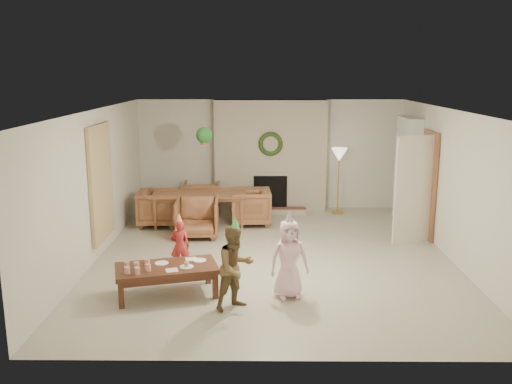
{
  "coord_description": "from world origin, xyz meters",
  "views": [
    {
      "loc": [
        -0.22,
        -9.02,
        3.13
      ],
      "look_at": [
        -0.3,
        0.4,
        1.05
      ],
      "focal_mm": 38.65,
      "sensor_mm": 36.0,
      "label": 1
    }
  ],
  "objects_px": {
    "dining_chair_far": "(202,198)",
    "child_plaid": "(235,267)",
    "dining_chair_right": "(251,207)",
    "coffee_table_top": "(166,268)",
    "child_red": "(180,246)",
    "child_pink": "(289,259)",
    "dining_table": "(200,209)",
    "dining_chair_left": "(159,208)",
    "dining_chair_near": "(197,218)"
  },
  "relations": [
    {
      "from": "child_red",
      "to": "child_plaid",
      "type": "bearing_deg",
      "value": 121.45
    },
    {
      "from": "coffee_table_top",
      "to": "dining_chair_right",
      "type": "bearing_deg",
      "value": 57.75
    },
    {
      "from": "child_pink",
      "to": "dining_chair_near",
      "type": "bearing_deg",
      "value": 105.94
    },
    {
      "from": "child_plaid",
      "to": "coffee_table_top",
      "type": "bearing_deg",
      "value": 119.93
    },
    {
      "from": "dining_chair_left",
      "to": "child_red",
      "type": "xyz_separation_m",
      "value": [
        0.83,
        -2.68,
        0.05
      ]
    },
    {
      "from": "coffee_table_top",
      "to": "dining_chair_near",
      "type": "bearing_deg",
      "value": 72.18
    },
    {
      "from": "dining_chair_near",
      "to": "child_pink",
      "type": "bearing_deg",
      "value": -63.73
    },
    {
      "from": "dining_chair_far",
      "to": "dining_chair_left",
      "type": "bearing_deg",
      "value": 45.0
    },
    {
      "from": "dining_chair_far",
      "to": "child_plaid",
      "type": "distance_m",
      "value": 5.04
    },
    {
      "from": "dining_table",
      "to": "dining_chair_far",
      "type": "relative_size",
      "value": 2.34
    },
    {
      "from": "dining_chair_near",
      "to": "coffee_table_top",
      "type": "xyz_separation_m",
      "value": [
        -0.11,
        -2.83,
        0.03
      ]
    },
    {
      "from": "dining_chair_left",
      "to": "child_plaid",
      "type": "xyz_separation_m",
      "value": [
        1.77,
        -4.05,
        0.2
      ]
    },
    {
      "from": "dining_chair_right",
      "to": "child_plaid",
      "type": "bearing_deg",
      "value": -4.83
    },
    {
      "from": "coffee_table_top",
      "to": "dining_table",
      "type": "bearing_deg",
      "value": 73.41
    },
    {
      "from": "dining_table",
      "to": "child_pink",
      "type": "distance_m",
      "value": 4.07
    },
    {
      "from": "coffee_table_top",
      "to": "child_pink",
      "type": "height_order",
      "value": "child_pink"
    },
    {
      "from": "dining_chair_near",
      "to": "child_plaid",
      "type": "relative_size",
      "value": 0.71
    },
    {
      "from": "dining_chair_right",
      "to": "dining_chair_left",
      "type": "bearing_deg",
      "value": -90.0
    },
    {
      "from": "dining_table",
      "to": "child_plaid",
      "type": "relative_size",
      "value": 1.67
    },
    {
      "from": "dining_chair_right",
      "to": "child_pink",
      "type": "relative_size",
      "value": 0.73
    },
    {
      "from": "dining_table",
      "to": "dining_chair_near",
      "type": "xyz_separation_m",
      "value": [
        0.05,
        -0.84,
        0.04
      ]
    },
    {
      "from": "dining_chair_near",
      "to": "child_red",
      "type": "relative_size",
      "value": 0.97
    },
    {
      "from": "dining_chair_near",
      "to": "dining_chair_right",
      "type": "relative_size",
      "value": 1.0
    },
    {
      "from": "dining_table",
      "to": "coffee_table_top",
      "type": "relative_size",
      "value": 1.36
    },
    {
      "from": "dining_chair_right",
      "to": "child_pink",
      "type": "distance_m",
      "value": 3.82
    },
    {
      "from": "dining_chair_far",
      "to": "dining_chair_right",
      "type": "distance_m",
      "value": 1.35
    },
    {
      "from": "child_red",
      "to": "child_pink",
      "type": "relative_size",
      "value": 0.76
    },
    {
      "from": "child_plaid",
      "to": "dining_chair_right",
      "type": "bearing_deg",
      "value": 51.39
    },
    {
      "from": "dining_chair_far",
      "to": "dining_chair_right",
      "type": "xyz_separation_m",
      "value": [
        1.1,
        -0.79,
        0.0
      ]
    },
    {
      "from": "dining_chair_far",
      "to": "dining_chair_right",
      "type": "height_order",
      "value": "same"
    },
    {
      "from": "dining_chair_right",
      "to": "child_red",
      "type": "relative_size",
      "value": 0.97
    },
    {
      "from": "dining_chair_far",
      "to": "child_plaid",
      "type": "height_order",
      "value": "child_plaid"
    },
    {
      "from": "dining_table",
      "to": "dining_chair_near",
      "type": "distance_m",
      "value": 0.84
    },
    {
      "from": "coffee_table_top",
      "to": "child_plaid",
      "type": "xyz_separation_m",
      "value": [
        0.99,
        -0.43,
        0.17
      ]
    },
    {
      "from": "dining_table",
      "to": "dining_chair_far",
      "type": "bearing_deg",
      "value": 90.0
    },
    {
      "from": "dining_chair_near",
      "to": "child_red",
      "type": "bearing_deg",
      "value": -94.89
    },
    {
      "from": "dining_chair_right",
      "to": "dining_chair_far",
      "type": "bearing_deg",
      "value": -128.66
    },
    {
      "from": "coffee_table_top",
      "to": "child_red",
      "type": "height_order",
      "value": "child_red"
    },
    {
      "from": "child_pink",
      "to": "child_red",
      "type": "bearing_deg",
      "value": 136.19
    },
    {
      "from": "dining_chair_right",
      "to": "child_red",
      "type": "xyz_separation_m",
      "value": [
        -1.07,
        -2.79,
        0.05
      ]
    },
    {
      "from": "dining_table",
      "to": "dining_chair_far",
      "type": "distance_m",
      "value": 0.84
    },
    {
      "from": "dining_chair_far",
      "to": "dining_chair_left",
      "type": "relative_size",
      "value": 1.0
    },
    {
      "from": "dining_chair_left",
      "to": "dining_chair_right",
      "type": "xyz_separation_m",
      "value": [
        1.89,
        0.1,
        0.0
      ]
    },
    {
      "from": "dining_chair_left",
      "to": "child_red",
      "type": "bearing_deg",
      "value": -165.94
    },
    {
      "from": "dining_chair_right",
      "to": "child_plaid",
      "type": "height_order",
      "value": "child_plaid"
    },
    {
      "from": "child_plaid",
      "to": "child_pink",
      "type": "relative_size",
      "value": 1.03
    },
    {
      "from": "dining_table",
      "to": "child_plaid",
      "type": "height_order",
      "value": "child_plaid"
    },
    {
      "from": "dining_chair_near",
      "to": "coffee_table_top",
      "type": "distance_m",
      "value": 2.83
    },
    {
      "from": "child_pink",
      "to": "dining_chair_right",
      "type": "bearing_deg",
      "value": 85.72
    },
    {
      "from": "child_plaid",
      "to": "child_pink",
      "type": "distance_m",
      "value": 0.83
    }
  ]
}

